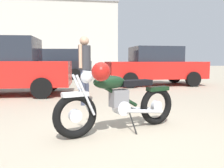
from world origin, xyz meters
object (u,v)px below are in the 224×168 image
object	(u,v)px
vintage_motorcycle	(118,100)
bystander	(85,63)
red_hatchback_near	(155,66)
blue_hatchback_right	(4,66)
silver_sedan_mid	(53,63)

from	to	relation	value
vintage_motorcycle	bystander	distance (m)	2.34
bystander	red_hatchback_near	distance (m)	5.14
vintage_motorcycle	blue_hatchback_right	xyz separation A→B (m)	(-2.75, 4.25, 0.43)
red_hatchback_near	silver_sedan_mid	size ratio (longest dim) A/B	0.86
bystander	blue_hatchback_right	xyz separation A→B (m)	(-2.38, 1.99, -0.10)
blue_hatchback_right	silver_sedan_mid	distance (m)	6.56
red_hatchback_near	silver_sedan_mid	bearing A→B (deg)	-44.98
vintage_motorcycle	silver_sedan_mid	world-z (taller)	silver_sedan_mid
bystander	silver_sedan_mid	bearing A→B (deg)	-48.01
blue_hatchback_right	red_hatchback_near	bearing A→B (deg)	22.72
vintage_motorcycle	red_hatchback_near	world-z (taller)	red_hatchback_near
blue_hatchback_right	silver_sedan_mid	world-z (taller)	blue_hatchback_right
red_hatchback_near	bystander	bearing A→B (deg)	49.38
silver_sedan_mid	bystander	bearing A→B (deg)	107.16
blue_hatchback_right	silver_sedan_mid	size ratio (longest dim) A/B	0.82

